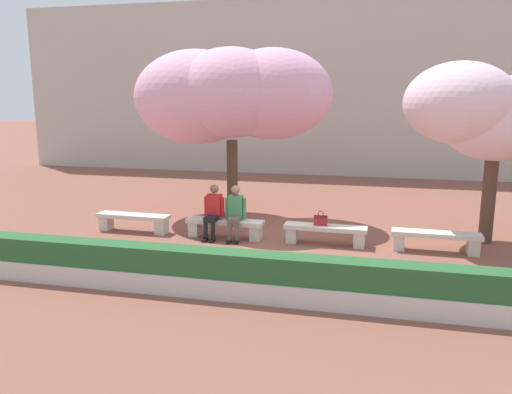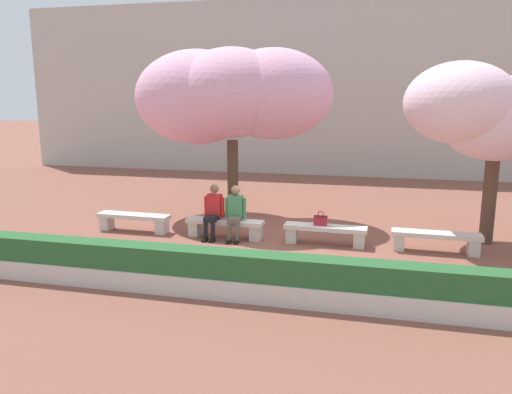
{
  "view_description": "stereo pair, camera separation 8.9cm",
  "coord_description": "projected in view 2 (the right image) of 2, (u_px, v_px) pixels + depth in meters",
  "views": [
    {
      "loc": [
        2.24,
        -11.14,
        3.36
      ],
      "look_at": [
        -0.48,
        0.2,
        1.0
      ],
      "focal_mm": 35.0,
      "sensor_mm": 36.0,
      "label": 1
    },
    {
      "loc": [
        2.32,
        -11.12,
        3.36
      ],
      "look_at": [
        -0.48,
        0.2,
        1.0
      ],
      "focal_mm": 35.0,
      "sensor_mm": 36.0,
      "label": 2
    }
  ],
  "objects": [
    {
      "name": "planter_hedge_foreground",
      "position": [
        232.0,
        275.0,
        8.44
      ],
      "size": [
        11.44,
        0.5,
        0.8
      ],
      "color": "beige",
      "rests_on": "ground"
    },
    {
      "name": "building_facade",
      "position": [
        330.0,
        89.0,
        22.76
      ],
      "size": [
        28.0,
        4.0,
        7.41
      ],
      "primitive_type": "cube",
      "color": "#B7B2A8",
      "rests_on": "ground"
    },
    {
      "name": "stone_bench_center",
      "position": [
        325.0,
        232.0,
        11.45
      ],
      "size": [
        1.9,
        0.47,
        0.45
      ],
      "color": "beige",
      "rests_on": "ground"
    },
    {
      "name": "stone_bench_near_west",
      "position": [
        225.0,
        225.0,
        12.02
      ],
      "size": [
        1.9,
        0.47,
        0.45
      ],
      "color": "beige",
      "rests_on": "ground"
    },
    {
      "name": "stone_bench_west_end",
      "position": [
        134.0,
        220.0,
        12.59
      ],
      "size": [
        1.9,
        0.47,
        0.45
      ],
      "color": "beige",
      "rests_on": "ground"
    },
    {
      "name": "person_seated_right",
      "position": [
        235.0,
        211.0,
        11.82
      ],
      "size": [
        0.51,
        0.71,
        1.29
      ],
      "color": "black",
      "rests_on": "ground"
    },
    {
      "name": "handbag",
      "position": [
        320.0,
        220.0,
        11.43
      ],
      "size": [
        0.3,
        0.15,
        0.34
      ],
      "color": "#A3232D",
      "rests_on": "stone_bench_center"
    },
    {
      "name": "cherry_tree_secondary",
      "position": [
        494.0,
        111.0,
        11.04
      ],
      "size": [
        4.02,
        2.58,
        4.13
      ],
      "color": "#513828",
      "rests_on": "ground"
    },
    {
      "name": "cherry_tree_main",
      "position": [
        230.0,
        95.0,
        13.47
      ],
      "size": [
        5.44,
        3.35,
        4.64
      ],
      "color": "#473323",
      "rests_on": "ground"
    },
    {
      "name": "person_seated_left",
      "position": [
        213.0,
        209.0,
        11.95
      ],
      "size": [
        0.51,
        0.69,
        1.29
      ],
      "color": "black",
      "rests_on": "ground"
    },
    {
      "name": "ground_plane",
      "position": [
        274.0,
        241.0,
        11.79
      ],
      "size": [
        100.0,
        100.0,
        0.0
      ],
      "primitive_type": "plane",
      "color": "brown"
    },
    {
      "name": "stone_bench_near_east",
      "position": [
        436.0,
        239.0,
        10.88
      ],
      "size": [
        1.9,
        0.47,
        0.45
      ],
      "color": "beige",
      "rests_on": "ground"
    }
  ]
}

